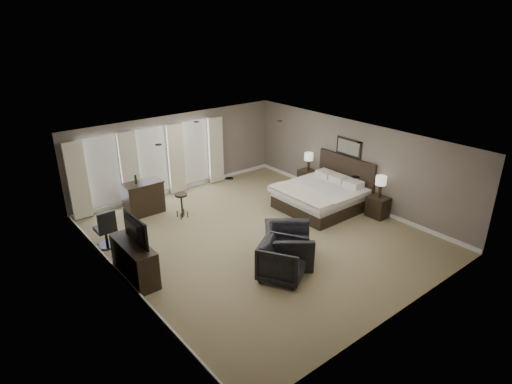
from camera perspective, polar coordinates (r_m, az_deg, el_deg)
room at (r=11.09m, az=0.49°, el=0.08°), size 7.60×8.60×2.64m
window_bay at (r=13.92m, az=-13.57°, el=3.78°), size 5.25×0.20×2.30m
bed at (r=13.09m, az=8.73°, el=0.76°), size 2.30×2.20×1.47m
nightstand_near at (r=13.08m, az=15.94°, el=-1.91°), size 0.47×0.57×0.63m
nightstand_far at (r=14.77m, az=6.90°, el=1.71°), size 0.48×0.58×0.64m
lamp_near at (r=12.84m, az=16.24°, el=0.67°), size 0.31×0.31×0.65m
lamp_far at (r=14.55m, az=7.01°, el=4.02°), size 0.30×0.30×0.62m
wall_art at (r=13.57m, az=12.23°, el=5.84°), size 0.04×0.96×0.56m
dresser at (r=10.07m, az=-15.88°, el=-8.83°), size 0.49×1.52×0.89m
tv at (r=9.82m, az=-16.19°, el=-6.26°), size 0.63×1.10×0.14m
armchair_near at (r=10.32m, az=4.34°, el=-6.37°), size 1.45×1.52×1.12m
armchair_far at (r=9.70m, az=3.59°, el=-8.82°), size 1.30×1.28×1.00m
bar_counter at (r=13.14m, az=-14.73°, el=-0.77°), size 1.15×0.60×1.00m
bar_stool_left at (r=13.35m, az=-14.74°, el=-0.95°), size 0.38×0.38×0.76m
bar_stool_right at (r=12.69m, az=-9.86°, el=-1.81°), size 0.37×0.37×0.75m
desk_chair at (r=11.58m, az=-19.49°, el=-4.53°), size 0.54×0.54×1.04m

